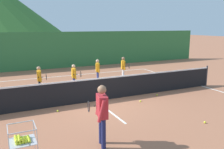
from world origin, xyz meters
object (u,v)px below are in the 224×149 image
at_px(student_1, 74,75).
at_px(tennis_ball_6, 157,95).
at_px(instructor, 102,110).
at_px(student_2, 98,69).
at_px(tennis_ball_3, 205,122).
at_px(tennis_ball_4, 58,111).
at_px(student_3, 123,66).
at_px(ball_cart, 22,140).
at_px(student_0, 39,78).
at_px(tennis_ball_1, 140,101).
at_px(tennis_net, 96,89).

bearing_deg(student_1, tennis_ball_6, -38.95).
distance_m(instructor, student_2, 6.90).
relative_size(tennis_ball_3, tennis_ball_4, 1.00).
bearing_deg(instructor, student_3, 57.78).
bearing_deg(ball_cart, student_0, 77.49).
bearing_deg(student_2, tennis_ball_3, -80.80).
bearing_deg(student_2, tennis_ball_1, -84.61).
height_order(tennis_net, tennis_ball_4, tennis_net).
distance_m(student_0, tennis_ball_4, 2.75).
height_order(instructor, tennis_ball_6, instructor).
bearing_deg(student_2, tennis_net, -113.47).
bearing_deg(tennis_ball_3, student_0, 126.55).
bearing_deg(student_3, tennis_ball_1, -107.80).
bearing_deg(ball_cart, tennis_ball_4, 64.28).
bearing_deg(tennis_ball_3, student_1, 114.61).
distance_m(tennis_ball_1, tennis_ball_4, 3.34).
bearing_deg(tennis_net, tennis_ball_6, -8.91).
relative_size(tennis_net, student_0, 9.68).
relative_size(student_3, tennis_ball_6, 19.95).
bearing_deg(student_1, tennis_net, -81.53).
height_order(instructor, student_2, instructor).
height_order(tennis_ball_3, tennis_ball_4, same).
distance_m(tennis_ball_3, tennis_ball_6, 3.24).
bearing_deg(tennis_ball_4, tennis_ball_6, 1.97).
distance_m(student_1, ball_cart, 6.32).
distance_m(student_3, tennis_ball_6, 3.39).
distance_m(student_0, tennis_ball_3, 7.12).
xyz_separation_m(ball_cart, tennis_ball_1, (4.77, 2.68, -0.56)).
xyz_separation_m(student_2, tennis_ball_3, (1.05, -6.51, -0.75)).
height_order(tennis_ball_1, tennis_ball_3, same).
xyz_separation_m(tennis_net, student_2, (1.25, 2.87, 0.29)).
bearing_deg(tennis_ball_6, tennis_ball_1, -158.28).
height_order(ball_cart, tennis_ball_1, ball_cart).
relative_size(instructor, tennis_ball_4, 23.82).
height_order(student_1, tennis_ball_3, student_1).
relative_size(student_0, tennis_ball_3, 18.93).
distance_m(student_1, tennis_ball_6, 4.02).
xyz_separation_m(student_0, tennis_ball_4, (0.19, -2.64, -0.74)).
distance_m(student_2, student_3, 1.56).
bearing_deg(student_3, student_0, -170.21).
relative_size(tennis_ball_4, tennis_ball_6, 1.00).
bearing_deg(student_3, tennis_ball_3, -94.49).
bearing_deg(student_3, instructor, -122.22).
xyz_separation_m(ball_cart, tennis_ball_4, (1.44, 2.99, -0.56)).
bearing_deg(student_3, ball_cart, -132.84).
height_order(instructor, student_0, instructor).
xyz_separation_m(student_2, student_3, (1.56, -0.00, 0.03)).
distance_m(tennis_net, student_0, 2.82).
bearing_deg(tennis_ball_6, student_2, 114.73).
distance_m(tennis_net, ball_cart, 4.78).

